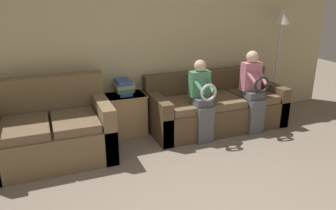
# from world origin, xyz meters

# --- Properties ---
(wall_back) EXTENTS (7.31, 0.06, 2.55)m
(wall_back) POSITION_xyz_m (0.00, 2.90, 1.27)
(wall_back) COLOR #C6B789
(wall_back) RESTS_ON ground_plane
(couch_main) EXTENTS (2.09, 0.88, 0.83)m
(couch_main) POSITION_xyz_m (1.20, 2.41, 0.30)
(couch_main) COLOR brown
(couch_main) RESTS_ON ground_plane
(couch_side) EXTENTS (1.46, 0.98, 0.98)m
(couch_side) POSITION_xyz_m (-1.22, 2.28, 0.34)
(couch_side) COLOR brown
(couch_side) RESTS_ON ground_plane
(child_left_seated) EXTENTS (0.28, 0.37, 1.14)m
(child_left_seated) POSITION_xyz_m (0.78, 2.04, 0.63)
(child_left_seated) COLOR #56565B
(child_left_seated) RESTS_ON ground_plane
(child_right_seated) EXTENTS (0.29, 0.38, 1.21)m
(child_right_seated) POSITION_xyz_m (1.63, 2.05, 0.66)
(child_right_seated) COLOR #56565B
(child_right_seated) RESTS_ON ground_plane
(side_shelf) EXTENTS (0.59, 0.42, 0.60)m
(side_shelf) POSITION_xyz_m (-0.17, 2.64, 0.31)
(side_shelf) COLOR tan
(side_shelf) RESTS_ON ground_plane
(book_stack) EXTENTS (0.25, 0.32, 0.23)m
(book_stack) POSITION_xyz_m (-0.17, 2.64, 0.72)
(book_stack) COLOR #33569E
(book_stack) RESTS_ON side_shelf
(floor_lamp) EXTENTS (0.28, 0.28, 1.75)m
(floor_lamp) POSITION_xyz_m (2.45, 2.57, 1.44)
(floor_lamp) COLOR #2D2B28
(floor_lamp) RESTS_ON ground_plane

